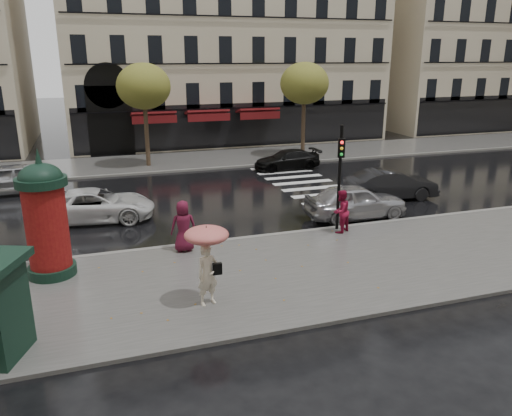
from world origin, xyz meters
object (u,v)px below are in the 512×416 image
object	(u,v)px
morris_column	(46,216)
car_far_silver	(5,179)
woman_red	(341,211)
car_black	(287,160)
woman_umbrella	(207,252)
car_darkgrey	(391,184)
man_burgundy	(183,226)
car_silver	(356,201)
traffic_light	(340,168)
car_white	(96,205)

from	to	relation	value
morris_column	car_far_silver	xyz separation A→B (m)	(-2.92, 11.89, -1.34)
woman_red	car_black	world-z (taller)	woman_red
woman_umbrella	car_black	size ratio (longest dim) A/B	0.57
woman_umbrella	woman_red	size ratio (longest dim) A/B	1.38
car_darkgrey	man_burgundy	bearing A→B (deg)	115.10
woman_umbrella	car_darkgrey	distance (m)	14.17
car_silver	car_darkgrey	bearing A→B (deg)	-54.02
woman_umbrella	car_black	distance (m)	18.85
morris_column	traffic_light	distance (m)	11.05
man_burgundy	car_darkgrey	distance (m)	12.02
car_black	man_burgundy	bearing A→B (deg)	-37.27
man_burgundy	car_silver	size ratio (longest dim) A/B	0.41
car_far_silver	woman_red	bearing A→B (deg)	45.69
man_burgundy	car_white	xyz separation A→B (m)	(-3.01, 5.07, -0.36)
traffic_light	car_silver	xyz separation A→B (m)	(1.65, 1.48, -1.95)
man_burgundy	morris_column	xyz separation A→B (m)	(-4.52, -0.74, 1.07)
car_white	car_black	bearing A→B (deg)	-51.93
car_silver	traffic_light	bearing A→B (deg)	133.79
car_darkgrey	car_white	distance (m)	14.38
morris_column	car_white	size ratio (longest dim) A/B	0.82
car_white	woman_red	bearing A→B (deg)	-110.95
morris_column	car_black	xyz separation A→B (m)	(13.44, 12.92, -1.52)
car_silver	man_burgundy	bearing A→B (deg)	104.47
car_white	traffic_light	bearing A→B (deg)	-109.31
woman_red	man_burgundy	world-z (taller)	man_burgundy
woman_umbrella	car_darkgrey	xyz separation A→B (m)	(11.42, 8.33, -0.95)
morris_column	car_far_silver	world-z (taller)	morris_column
morris_column	car_darkgrey	world-z (taller)	morris_column
woman_red	car_silver	xyz separation A→B (m)	(1.69, 1.80, -0.22)
woman_umbrella	car_white	xyz separation A→B (m)	(-2.92, 9.41, -1.01)
car_silver	car_far_silver	world-z (taller)	car_far_silver
traffic_light	woman_umbrella	bearing A→B (deg)	-144.52
car_silver	car_black	distance (m)	10.40
car_silver	morris_column	bearing A→B (deg)	103.28
woman_umbrella	car_darkgrey	bearing A→B (deg)	36.10
morris_column	car_white	bearing A→B (deg)	75.41
morris_column	car_black	size ratio (longest dim) A/B	0.98
car_black	morris_column	bearing A→B (deg)	-47.19
car_white	car_black	size ratio (longest dim) A/B	1.19
woman_umbrella	car_darkgrey	world-z (taller)	woman_umbrella
car_white	woman_umbrella	bearing A→B (deg)	-155.48
woman_red	car_silver	bearing A→B (deg)	-161.98
woman_umbrella	man_burgundy	world-z (taller)	woman_umbrella
traffic_light	car_far_silver	xyz separation A→B (m)	(-13.90, 10.82, -1.93)
woman_red	car_darkgrey	size ratio (longest dim) A/B	0.38
woman_umbrella	traffic_light	size ratio (longest dim) A/B	0.56
car_white	car_black	distance (m)	13.89
morris_column	woman_red	bearing A→B (deg)	3.91
woman_umbrella	morris_column	distance (m)	5.73
traffic_light	car_darkgrey	distance (m)	6.40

